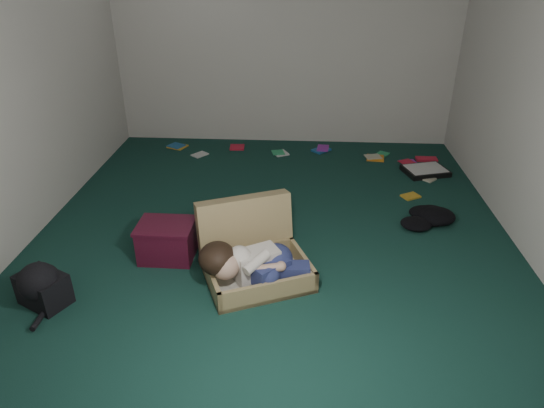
# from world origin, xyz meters

# --- Properties ---
(floor) EXTENTS (4.50, 4.50, 0.00)m
(floor) POSITION_xyz_m (0.00, 0.00, 0.00)
(floor) COLOR #13362E
(floor) RESTS_ON ground
(wall_back) EXTENTS (4.50, 0.00, 4.50)m
(wall_back) POSITION_xyz_m (0.00, 2.25, 1.30)
(wall_back) COLOR silver
(wall_back) RESTS_ON ground
(wall_front) EXTENTS (4.50, 0.00, 4.50)m
(wall_front) POSITION_xyz_m (0.00, -2.25, 1.30)
(wall_front) COLOR silver
(wall_front) RESTS_ON ground
(wall_left) EXTENTS (0.00, 4.50, 4.50)m
(wall_left) POSITION_xyz_m (-2.00, 0.00, 1.30)
(wall_left) COLOR silver
(wall_left) RESTS_ON ground
(suitcase) EXTENTS (0.93, 0.92, 0.53)m
(suitcase) POSITION_xyz_m (-0.12, -0.58, 0.16)
(suitcase) COLOR #A28B59
(suitcase) RESTS_ON floor
(person) EXTENTS (0.80, 0.42, 0.33)m
(person) POSITION_xyz_m (-0.09, -0.77, 0.20)
(person) COLOR silver
(person) RESTS_ON suitcase
(maroon_bin) EXTENTS (0.43, 0.34, 0.30)m
(maroon_bin) POSITION_xyz_m (-0.80, -0.43, 0.15)
(maroon_bin) COLOR #440E20
(maroon_bin) RESTS_ON floor
(backpack) EXTENTS (0.51, 0.47, 0.24)m
(backpack) POSITION_xyz_m (-1.50, -1.03, 0.12)
(backpack) COLOR black
(backpack) RESTS_ON floor
(clothing_pile) EXTENTS (0.51, 0.44, 0.14)m
(clothing_pile) POSITION_xyz_m (1.37, 0.27, 0.07)
(clothing_pile) COLOR black
(clothing_pile) RESTS_ON floor
(paper_tray) EXTENTS (0.52, 0.44, 0.06)m
(paper_tray) POSITION_xyz_m (1.57, 1.33, 0.03)
(paper_tray) COLOR black
(paper_tray) RESTS_ON floor
(book_scatter) EXTENTS (3.16, 1.43, 0.02)m
(book_scatter) POSITION_xyz_m (0.53, 1.64, 0.01)
(book_scatter) COLOR gold
(book_scatter) RESTS_ON floor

